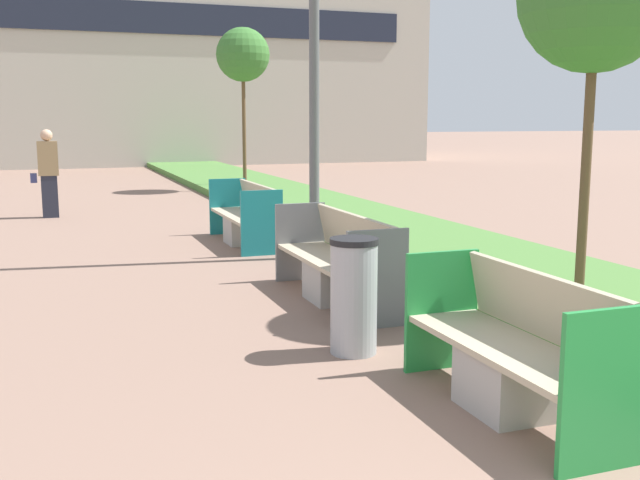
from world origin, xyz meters
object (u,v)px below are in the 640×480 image
bench_teal_frame (246,220)px  litter_bin (354,296)px  bench_green_frame (514,359)px  sapling_tree_far (243,55)px  pedestrian_walking (48,173)px  bench_grey_frame (337,267)px

bench_teal_frame → litter_bin: 5.70m
bench_green_frame → sapling_tree_far: sapling_tree_far is taller
bench_teal_frame → pedestrian_walking: bearing=123.3°
bench_grey_frame → bench_teal_frame: (-0.00, 3.94, -0.00)m
bench_teal_frame → litter_bin: litter_bin is taller
litter_bin → pedestrian_walking: size_ratio=0.57×
bench_teal_frame → sapling_tree_far: bearing=75.8°
bench_grey_frame → litter_bin: litter_bin is taller
litter_bin → pedestrian_walking: (-2.34, 10.03, 0.39)m
bench_teal_frame → sapling_tree_far: (2.16, 8.50, 3.21)m
litter_bin → sapling_tree_far: 14.76m
litter_bin → pedestrian_walking: pedestrian_walking is taller
bench_teal_frame → bench_grey_frame: bearing=-90.0°
pedestrian_walking → sapling_tree_far: bearing=39.5°
bench_grey_frame → litter_bin: bearing=-107.0°
litter_bin → bench_green_frame: bearing=-71.1°
sapling_tree_far → pedestrian_walking: (-5.03, -4.15, -2.70)m
bench_green_frame → sapling_tree_far: (2.16, 15.71, 3.22)m
bench_grey_frame → sapling_tree_far: size_ratio=0.53×
bench_teal_frame → sapling_tree_far: 9.34m
bench_green_frame → bench_teal_frame: 7.21m
sapling_tree_far → bench_grey_frame: bearing=-99.8°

